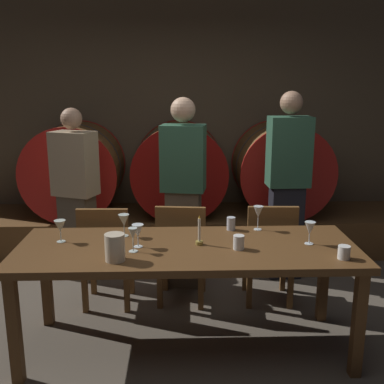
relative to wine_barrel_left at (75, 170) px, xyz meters
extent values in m
plane|color=brown|center=(1.12, -2.06, -0.91)|extent=(8.61, 8.61, 0.00)
cube|color=brown|center=(1.12, 0.55, 0.54)|extent=(6.62, 0.24, 2.89)
cube|color=brown|center=(1.12, 0.00, -0.70)|extent=(5.96, 0.90, 0.41)
cylinder|color=brown|center=(0.00, 0.00, 0.00)|extent=(0.98, 0.74, 0.98)
cylinder|color=#B21C16|center=(0.00, -0.38, 0.00)|extent=(1.00, 0.03, 1.00)
cylinder|color=#B21C16|center=(0.00, 0.38, 0.00)|extent=(1.00, 0.03, 1.00)
cylinder|color=#2D2D33|center=(0.00, 0.00, 0.00)|extent=(0.99, 0.04, 0.99)
cylinder|color=brown|center=(1.13, 0.00, 0.00)|extent=(0.98, 0.74, 0.98)
cylinder|color=maroon|center=(1.13, -0.38, 0.00)|extent=(1.00, 0.03, 1.00)
cylinder|color=maroon|center=(1.13, 0.38, 0.00)|extent=(1.00, 0.03, 1.00)
cylinder|color=#2D2D33|center=(1.13, 0.00, 0.00)|extent=(0.99, 0.04, 0.99)
cylinder|color=brown|center=(2.24, 0.00, 0.00)|extent=(0.98, 0.74, 0.98)
cylinder|color=#B21C16|center=(2.24, -0.38, 0.00)|extent=(1.00, 0.03, 1.00)
cylinder|color=#B21C16|center=(2.24, 0.38, 0.00)|extent=(1.00, 0.03, 1.00)
cylinder|color=#2D2D33|center=(2.24, 0.00, 0.00)|extent=(0.99, 0.04, 0.99)
cube|color=brown|center=(1.17, -1.99, -0.17)|extent=(2.30, 0.84, 0.05)
cube|color=brown|center=(0.10, -2.35, -0.55)|extent=(0.07, 0.07, 0.71)
cube|color=brown|center=(2.23, -2.35, -0.55)|extent=(0.07, 0.07, 0.71)
cube|color=brown|center=(0.10, -1.63, -0.55)|extent=(0.07, 0.07, 0.71)
cube|color=brown|center=(2.23, -1.63, -0.55)|extent=(0.07, 0.07, 0.71)
cube|color=brown|center=(0.52, -1.29, -0.47)|extent=(0.41, 0.41, 0.04)
cube|color=brown|center=(0.52, -1.47, -0.24)|extent=(0.40, 0.05, 0.42)
cube|color=brown|center=(0.69, -1.12, -0.70)|extent=(0.04, 0.04, 0.42)
cube|color=brown|center=(0.35, -1.11, -0.70)|extent=(0.04, 0.04, 0.42)
cube|color=brown|center=(0.69, -1.46, -0.70)|extent=(0.04, 0.04, 0.42)
cube|color=brown|center=(0.35, -1.45, -0.70)|extent=(0.04, 0.04, 0.42)
cube|color=brown|center=(1.14, -1.25, -0.47)|extent=(0.44, 0.44, 0.04)
cube|color=brown|center=(1.12, -1.43, -0.24)|extent=(0.40, 0.08, 0.42)
cube|color=brown|center=(1.33, -1.10, -0.70)|extent=(0.05, 0.05, 0.42)
cube|color=brown|center=(0.99, -1.06, -0.70)|extent=(0.05, 0.05, 0.42)
cube|color=brown|center=(1.29, -1.44, -0.70)|extent=(0.05, 0.05, 0.42)
cube|color=brown|center=(0.95, -1.40, -0.70)|extent=(0.05, 0.05, 0.42)
cube|color=brown|center=(1.87, -1.26, -0.47)|extent=(0.42, 0.42, 0.04)
cube|color=brown|center=(1.86, -1.44, -0.24)|extent=(0.40, 0.06, 0.42)
cube|color=brown|center=(2.05, -1.10, -0.70)|extent=(0.05, 0.05, 0.42)
cube|color=brown|center=(1.71, -1.09, -0.70)|extent=(0.05, 0.05, 0.42)
cube|color=brown|center=(2.03, -1.44, -0.70)|extent=(0.05, 0.05, 0.42)
cube|color=brown|center=(1.69, -1.43, -0.70)|extent=(0.05, 0.05, 0.42)
cube|color=brown|center=(0.17, -0.77, -0.50)|extent=(0.35, 0.30, 0.82)
cube|color=tan|center=(0.17, -0.77, 0.21)|extent=(0.44, 0.37, 0.58)
sphere|color=tan|center=(0.17, -0.77, 0.61)|extent=(0.19, 0.19, 0.19)
cube|color=brown|center=(1.16, -0.94, -0.46)|extent=(0.33, 0.25, 0.90)
cube|color=#336047|center=(1.16, -0.94, 0.28)|extent=(0.42, 0.30, 0.58)
sphere|color=#D8A884|center=(1.16, -0.94, 0.70)|extent=(0.21, 0.21, 0.21)
cube|color=black|center=(2.12, -0.78, -0.46)|extent=(0.31, 0.21, 0.90)
cube|color=#336047|center=(2.12, -0.78, 0.31)|extent=(0.39, 0.25, 0.64)
sphere|color=tan|center=(2.12, -0.78, 0.75)|extent=(0.21, 0.21, 0.21)
cylinder|color=olive|center=(1.25, -1.97, -0.13)|extent=(0.05, 0.05, 0.02)
cylinder|color=#EDE5CC|center=(1.25, -1.97, -0.04)|extent=(0.02, 0.02, 0.16)
cone|color=yellow|center=(1.25, -1.97, 0.06)|extent=(0.01, 0.01, 0.02)
cylinder|color=beige|center=(0.72, -2.24, -0.06)|extent=(0.12, 0.12, 0.17)
cylinder|color=silver|center=(0.30, -1.88, -0.14)|extent=(0.06, 0.06, 0.00)
cylinder|color=silver|center=(0.30, -1.88, -0.10)|extent=(0.01, 0.01, 0.07)
cone|color=silver|center=(0.30, -1.88, -0.03)|extent=(0.08, 0.08, 0.08)
cylinder|color=silver|center=(0.72, -1.78, -0.14)|extent=(0.06, 0.06, 0.00)
cylinder|color=silver|center=(0.72, -1.78, -0.10)|extent=(0.01, 0.01, 0.07)
cone|color=silver|center=(0.72, -1.78, -0.02)|extent=(0.08, 0.08, 0.09)
cylinder|color=silver|center=(0.81, -2.09, -0.14)|extent=(0.06, 0.06, 0.00)
cylinder|color=silver|center=(0.81, -2.09, -0.10)|extent=(0.01, 0.01, 0.08)
cone|color=silver|center=(0.81, -2.09, -0.02)|extent=(0.06, 0.06, 0.07)
cylinder|color=white|center=(0.84, -2.00, -0.14)|extent=(0.06, 0.06, 0.00)
cylinder|color=white|center=(0.84, -2.00, -0.11)|extent=(0.01, 0.01, 0.06)
cone|color=white|center=(0.84, -2.00, -0.03)|extent=(0.08, 0.08, 0.09)
cylinder|color=white|center=(1.70, -1.66, -0.14)|extent=(0.06, 0.06, 0.00)
cylinder|color=white|center=(1.70, -1.66, -0.09)|extent=(0.01, 0.01, 0.09)
cone|color=white|center=(1.70, -1.66, 0.00)|extent=(0.07, 0.07, 0.09)
cylinder|color=white|center=(2.00, -1.98, -0.14)|extent=(0.06, 0.06, 0.00)
cylinder|color=white|center=(2.00, -1.98, -0.11)|extent=(0.01, 0.01, 0.06)
cone|color=white|center=(2.00, -1.98, -0.03)|extent=(0.07, 0.07, 0.09)
cylinder|color=silver|center=(1.50, -1.66, -0.09)|extent=(0.06, 0.06, 0.10)
cylinder|color=white|center=(1.51, -2.07, -0.09)|extent=(0.07, 0.07, 0.10)
cylinder|color=white|center=(2.14, -2.25, -0.10)|extent=(0.08, 0.08, 0.08)
camera|label=1|loc=(1.11, -4.94, 0.95)|focal=43.32mm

